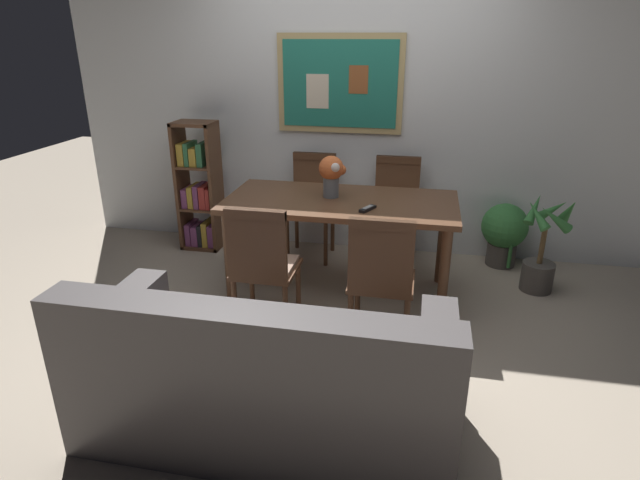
# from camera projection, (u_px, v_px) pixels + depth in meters

# --- Properties ---
(ground_plane) EXTENTS (12.00, 12.00, 0.00)m
(ground_plane) POSITION_uv_depth(u_px,v_px,m) (321.00, 325.00, 3.59)
(ground_plane) COLOR tan
(wall_back_with_painting) EXTENTS (5.20, 0.14, 2.60)m
(wall_back_with_painting) POSITION_uv_depth(u_px,v_px,m) (356.00, 105.00, 4.50)
(wall_back_with_painting) COLOR silver
(wall_back_with_painting) RESTS_ON ground_plane
(dining_table) EXTENTS (1.69, 0.83, 0.75)m
(dining_table) POSITION_uv_depth(u_px,v_px,m) (341.00, 212.00, 3.83)
(dining_table) COLOR brown
(dining_table) RESTS_ON ground_plane
(dining_chair_far_right) EXTENTS (0.40, 0.41, 0.91)m
(dining_chair_far_right) POSITION_uv_depth(u_px,v_px,m) (396.00, 202.00, 4.46)
(dining_chair_far_right) COLOR brown
(dining_chair_far_right) RESTS_ON ground_plane
(dining_chair_near_right) EXTENTS (0.40, 0.41, 0.91)m
(dining_chair_near_right) POSITION_uv_depth(u_px,v_px,m) (381.00, 272.00, 3.14)
(dining_chair_near_right) COLOR brown
(dining_chair_near_right) RESTS_ON ground_plane
(dining_chair_far_left) EXTENTS (0.40, 0.41, 0.91)m
(dining_chair_far_left) POSITION_uv_depth(u_px,v_px,m) (312.00, 197.00, 4.59)
(dining_chair_far_left) COLOR brown
(dining_chair_far_left) RESTS_ON ground_plane
(dining_chair_near_left) EXTENTS (0.40, 0.41, 0.91)m
(dining_chair_near_left) POSITION_uv_depth(u_px,v_px,m) (262.00, 260.00, 3.30)
(dining_chair_near_left) COLOR brown
(dining_chair_near_left) RESTS_ON ground_plane
(leather_couch) EXTENTS (1.80, 0.84, 0.84)m
(leather_couch) POSITION_uv_depth(u_px,v_px,m) (265.00, 380.00, 2.53)
(leather_couch) COLOR #514C4C
(leather_couch) RESTS_ON ground_plane
(bookshelf) EXTENTS (0.36, 0.28, 1.17)m
(bookshelf) POSITION_uv_depth(u_px,v_px,m) (199.00, 193.00, 4.74)
(bookshelf) COLOR brown
(bookshelf) RESTS_ON ground_plane
(potted_ivy) EXTENTS (0.39, 0.39, 0.55)m
(potted_ivy) POSITION_uv_depth(u_px,v_px,m) (504.00, 231.00, 4.43)
(potted_ivy) COLOR #4C4742
(potted_ivy) RESTS_ON ground_plane
(potted_palm) EXTENTS (0.37, 0.38, 0.80)m
(potted_palm) POSITION_uv_depth(u_px,v_px,m) (542.00, 253.00, 3.97)
(potted_palm) COLOR #4C4742
(potted_palm) RESTS_ON ground_plane
(flower_vase) EXTENTS (0.20, 0.20, 0.31)m
(flower_vase) POSITION_uv_depth(u_px,v_px,m) (332.00, 172.00, 3.79)
(flower_vase) COLOR slate
(flower_vase) RESTS_ON dining_table
(tv_remote) EXTENTS (0.11, 0.16, 0.02)m
(tv_remote) POSITION_uv_depth(u_px,v_px,m) (368.00, 209.00, 3.56)
(tv_remote) COLOR black
(tv_remote) RESTS_ON dining_table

